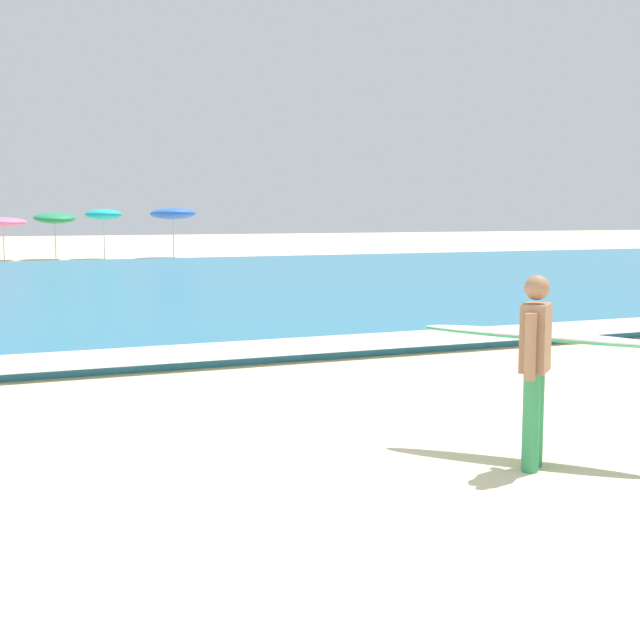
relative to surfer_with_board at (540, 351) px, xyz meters
The scene contains 8 objects.
ground_plane 3.28m from the surfer_with_board, behind, with size 160.00×160.00×0.00m, color beige.
sea 20.17m from the surfer_with_board, 98.87° to the left, with size 120.00×28.00×0.14m, color teal.
surf_foam 7.26m from the surfer_with_board, 115.53° to the left, with size 120.00×1.65×0.01m, color white.
surfer_with_board is the anchor object (origin of this frame).
beach_umbrella_5 37.54m from the surfer_with_board, 93.90° to the left, with size 2.22×2.22×2.03m.
beach_umbrella_6 37.41m from the surfer_with_board, 90.33° to the left, with size 1.96×2.00×2.32m.
beach_umbrella_7 37.07m from the surfer_with_board, 86.87° to the left, with size 1.74×1.75×2.41m.
beach_umbrella_8 37.04m from the surfer_with_board, 81.71° to the left, with size 2.24×2.26×2.50m.
Camera 1 is at (-1.77, -6.26, 2.28)m, focal length 49.44 mm.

